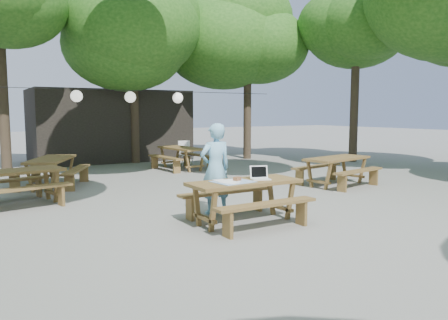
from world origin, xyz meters
TOP-DOWN VIEW (x-y plane):
  - ground at (0.00, 0.00)m, footprint 80.00×80.00m
  - pavilion at (0.50, 10.50)m, footprint 6.00×3.00m
  - main_picnic_table at (-0.50, -0.74)m, footprint 2.00×1.58m
  - picnic_table_nw at (-3.86, 2.89)m, footprint 2.17×1.92m
  - picnic_table_ne at (3.81, 1.27)m, footprint 2.16×1.91m
  - picnic_table_far_w at (-2.74, 4.96)m, footprint 2.26×2.40m
  - picnic_table_far_e at (1.68, 6.31)m, footprint 1.75×2.06m
  - woman at (-0.58, 0.15)m, footprint 0.66×0.45m
  - plastic_chair at (2.24, 7.18)m, footprint 0.50×0.50m
  - laptop at (-0.17, -0.73)m, footprint 0.40×0.35m
  - tabletop_clutter at (-0.73, -0.73)m, footprint 0.70×0.62m
  - paper_lanterns at (-0.19, 6.00)m, footprint 9.00×0.34m

SIDE VIEW (x-z plane):
  - ground at x=0.00m, z-range 0.00..0.00m
  - plastic_chair at x=2.24m, z-range -0.19..0.71m
  - main_picnic_table at x=-0.50m, z-range 0.01..0.76m
  - picnic_table_nw at x=-3.86m, z-range 0.01..0.76m
  - picnic_table_ne at x=3.81m, z-range 0.01..0.76m
  - picnic_table_far_w at x=-2.74m, z-range 0.01..0.76m
  - picnic_table_far_e at x=1.68m, z-range 0.01..0.76m
  - tabletop_clutter at x=-0.73m, z-range 0.72..0.80m
  - laptop at x=-0.17m, z-range 0.69..0.93m
  - woman at x=-0.58m, z-range 0.00..1.74m
  - pavilion at x=0.50m, z-range 0.00..2.80m
  - paper_lanterns at x=-0.19m, z-range 2.21..2.59m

